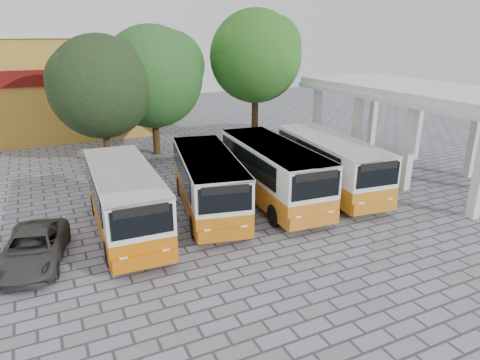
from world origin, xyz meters
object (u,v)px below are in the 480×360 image
parked_car (33,248)px  bus_far_right (330,161)px  bus_far_left (125,197)px  bus_centre_right (272,169)px  bus_centre_left (208,180)px

parked_car → bus_far_right: bearing=18.3°
bus_far_left → bus_centre_right: bearing=5.1°
bus_far_left → bus_far_right: size_ratio=0.96×
bus_centre_right → parked_car: bearing=-167.6°
bus_centre_right → bus_far_right: bus_centre_right is taller
bus_far_left → bus_centre_left: bearing=10.4°
parked_car → bus_centre_right: bearing=20.2°
bus_far_right → parked_car: size_ratio=1.85×
parked_car → bus_far_left: bearing=29.8°
bus_centre_left → parked_car: bus_centre_left is taller
bus_far_right → parked_car: (-14.92, -1.58, -1.10)m
bus_far_left → bus_centre_right: size_ratio=0.94×
bus_centre_left → bus_far_right: bus_far_right is taller
bus_far_right → bus_centre_left: bearing=-175.6°
bus_far_left → bus_far_right: bus_far_right is taller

